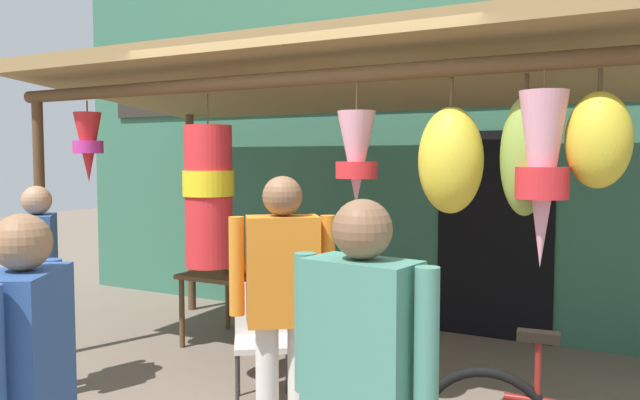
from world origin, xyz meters
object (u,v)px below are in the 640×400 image
object	(u,v)px
flower_heap_on_table	(258,266)
customer_foreground	(283,296)
display_table	(263,281)
shopper_by_bananas	(362,381)
passerby_at_right	(27,387)
folding_chair	(263,332)
vendor_in_orange	(39,274)
wicker_basket_by_table	(387,352)

from	to	relation	value
flower_heap_on_table	customer_foreground	xyz separation A→B (m)	(1.37, -1.79, 0.22)
display_table	customer_foreground	world-z (taller)	customer_foreground
shopper_by_bananas	passerby_at_right	xyz separation A→B (m)	(-1.10, -0.54, -0.04)
display_table	passerby_at_right	xyz separation A→B (m)	(1.12, -3.25, 0.28)
folding_chair	shopper_by_bananas	bearing A→B (deg)	-47.47
passerby_at_right	display_table	bearing A→B (deg)	108.95
folding_chair	shopper_by_bananas	xyz separation A→B (m)	(1.52, -1.66, 0.43)
customer_foreground	shopper_by_bananas	bearing A→B (deg)	-45.81
display_table	folding_chair	world-z (taller)	folding_chair
folding_chair	vendor_in_orange	xyz separation A→B (m)	(-1.48, -0.69, 0.40)
flower_heap_on_table	vendor_in_orange	world-z (taller)	vendor_in_orange
flower_heap_on_table	vendor_in_orange	xyz separation A→B (m)	(-0.73, -1.75, 0.15)
wicker_basket_by_table	folding_chair	bearing A→B (deg)	-111.49
vendor_in_orange	customer_foreground	xyz separation A→B (m)	(2.10, -0.04, 0.07)
folding_chair	display_table	bearing A→B (deg)	123.49
wicker_basket_by_table	passerby_at_right	xyz separation A→B (m)	(-0.05, -3.39, 0.81)
shopper_by_bananas	wicker_basket_by_table	bearing A→B (deg)	110.29
wicker_basket_by_table	vendor_in_orange	size ratio (longest dim) A/B	0.32
flower_heap_on_table	passerby_at_right	xyz separation A→B (m)	(1.18, -3.26, 0.15)
flower_heap_on_table	folding_chair	bearing A→B (deg)	-54.55
display_table	passerby_at_right	world-z (taller)	passerby_at_right
flower_heap_on_table	passerby_at_right	size ratio (longest dim) A/B	0.45
wicker_basket_by_table	customer_foreground	distance (m)	2.11
vendor_in_orange	display_table	bearing A→B (deg)	65.70
shopper_by_bananas	passerby_at_right	world-z (taller)	shopper_by_bananas
shopper_by_bananas	passerby_at_right	distance (m)	1.23
flower_heap_on_table	display_table	bearing A→B (deg)	-8.03
flower_heap_on_table	wicker_basket_by_table	world-z (taller)	flower_heap_on_table
passerby_at_right	customer_foreground	bearing A→B (deg)	82.47
display_table	wicker_basket_by_table	world-z (taller)	display_table
vendor_in_orange	passerby_at_right	world-z (taller)	same
folding_chair	customer_foreground	size ratio (longest dim) A/B	0.51
display_table	folding_chair	size ratio (longest dim) A/B	1.68
wicker_basket_by_table	customer_foreground	xyz separation A→B (m)	(0.15, -1.92, 0.87)
display_table	folding_chair	xyz separation A→B (m)	(0.70, -1.05, -0.11)
folding_chair	wicker_basket_by_table	xyz separation A→B (m)	(0.47, 1.19, -0.41)
display_table	wicker_basket_by_table	xyz separation A→B (m)	(1.16, 0.13, -0.52)
wicker_basket_by_table	passerby_at_right	world-z (taller)	passerby_at_right
wicker_basket_by_table	vendor_in_orange	distance (m)	2.82
display_table	vendor_in_orange	bearing A→B (deg)	-114.30
flower_heap_on_table	customer_foreground	bearing A→B (deg)	-52.52
shopper_by_bananas	passerby_at_right	bearing A→B (deg)	-153.70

